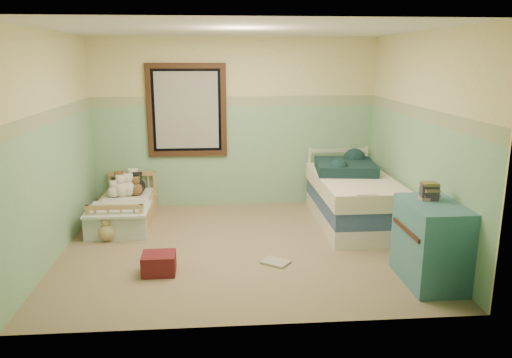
{
  "coord_description": "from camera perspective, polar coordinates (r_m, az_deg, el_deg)",
  "views": [
    {
      "loc": [
        -0.28,
        -5.58,
        2.21
      ],
      "look_at": [
        0.2,
        0.35,
        0.75
      ],
      "focal_mm": 34.86,
      "sensor_mm": 36.0,
      "label": 1
    }
  ],
  "objects": [
    {
      "name": "red_pillow",
      "position": [
        5.37,
        -11.08,
        -9.5
      ],
      "size": [
        0.35,
        0.31,
        0.22
      ],
      "primitive_type": "cube",
      "rotation": [
        0.0,
        0.0,
        0.02
      ],
      "color": "maroon",
      "rests_on": "floor"
    },
    {
      "name": "wall_front",
      "position": [
        3.91,
        -0.44,
        -0.38
      ],
      "size": [
        4.2,
        0.04,
        2.5
      ],
      "primitive_type": "cube",
      "color": "#D3CA89",
      "rests_on": "floor"
    },
    {
      "name": "plush_floor_cream",
      "position": [
        7.31,
        -14.95,
        -3.24
      ],
      "size": [
        0.25,
        0.25,
        0.25
      ],
      "primitive_type": "sphere",
      "color": "silver",
      "rests_on": "floor"
    },
    {
      "name": "window_frame",
      "position": [
        7.39,
        -7.96,
        7.79
      ],
      "size": [
        1.16,
        0.06,
        1.36
      ],
      "primitive_type": "cube",
      "color": "#3D2313",
      "rests_on": "wall_back"
    },
    {
      "name": "toddler_mattress",
      "position": [
        7.03,
        -14.82,
        -2.9
      ],
      "size": [
        0.65,
        1.36,
        0.12
      ],
      "primitive_type": "cube",
      "color": "white",
      "rests_on": "toddler_bed_frame"
    },
    {
      "name": "dresser",
      "position": [
        5.27,
        19.44,
        -6.95
      ],
      "size": [
        0.52,
        0.82,
        0.82
      ],
      "primitive_type": "cube",
      "color": "#40757D",
      "rests_on": "floor"
    },
    {
      "name": "extra_plush_0",
      "position": [
        7.26,
        -15.88,
        -1.32
      ],
      "size": [
        0.15,
        0.15,
        0.15
      ],
      "primitive_type": "sphere",
      "color": "black",
      "rests_on": "toddler_mattress"
    },
    {
      "name": "book_stack",
      "position": [
        5.24,
        19.27,
        -1.35
      ],
      "size": [
        0.18,
        0.15,
        0.17
      ],
      "primitive_type": "cube",
      "rotation": [
        0.0,
        0.0,
        -0.15
      ],
      "color": "#402629",
      "rests_on": "dresser"
    },
    {
      "name": "twin_mattress",
      "position": [
        6.77,
        11.17,
        -0.63
      ],
      "size": [
        0.96,
        1.89,
        0.22
      ],
      "primitive_type": "cube",
      "color": "white",
      "rests_on": "twin_boxspring"
    },
    {
      "name": "wall_right",
      "position": [
        6.14,
        18.26,
        4.14
      ],
      "size": [
        0.04,
        3.6,
        2.5
      ],
      "primitive_type": "cube",
      "color": "#D3CA89",
      "rests_on": "floor"
    },
    {
      "name": "toddler_bed_frame",
      "position": [
        7.07,
        -14.74,
        -4.07
      ],
      "size": [
        0.71,
        1.42,
        0.18
      ],
      "primitive_type": "cube",
      "color": "olive",
      "rests_on": "floor"
    },
    {
      "name": "border_strip",
      "position": [
        7.4,
        -2.5,
        8.89
      ],
      "size": [
        4.2,
        0.01,
        0.15
      ],
      "primitive_type": "cube",
      "color": "#4B6C4D",
      "rests_on": "wall_back"
    },
    {
      "name": "window_blinds",
      "position": [
        7.4,
        -7.96,
        7.8
      ],
      "size": [
        0.92,
        0.01,
        1.12
      ],
      "primitive_type": "cube",
      "color": "beige",
      "rests_on": "window_frame"
    },
    {
      "name": "extra_plush_2",
      "position": [
        7.2,
        -16.0,
        -1.4
      ],
      "size": [
        0.16,
        0.16,
        0.16
      ],
      "primitive_type": "sphere",
      "color": "silver",
      "rests_on": "toddler_mattress"
    },
    {
      "name": "extra_plush_5",
      "position": [
        7.31,
        -13.4,
        -0.8
      ],
      "size": [
        0.22,
        0.22,
        0.22
      ],
      "primitive_type": "sphere",
      "color": "black",
      "rests_on": "toddler_mattress"
    },
    {
      "name": "twin_boxspring",
      "position": [
        6.83,
        11.09,
        -2.42
      ],
      "size": [
        0.93,
        1.86,
        0.22
      ],
      "primitive_type": "cube",
      "color": "navy",
      "rests_on": "twin_bed_frame"
    },
    {
      "name": "plush_bed_white",
      "position": [
        7.45,
        -13.87,
        -0.5
      ],
      "size": [
        0.23,
        0.23,
        0.23
      ],
      "primitive_type": "sphere",
      "color": "silver",
      "rests_on": "toddler_mattress"
    },
    {
      "name": "wall_left",
      "position": [
        5.95,
        -22.46,
        3.49
      ],
      "size": [
        0.04,
        3.6,
        2.5
      ],
      "primitive_type": "cube",
      "color": "#D3CA89",
      "rests_on": "floor"
    },
    {
      "name": "plush_floor_tan",
      "position": [
        6.42,
        -16.72,
        -5.87
      ],
      "size": [
        0.22,
        0.22,
        0.22
      ],
      "primitive_type": "sphere",
      "color": "tan",
      "rests_on": "floor"
    },
    {
      "name": "plush_bed_tan",
      "position": [
        7.27,
        -15.29,
        -1.11
      ],
      "size": [
        0.19,
        0.19,
        0.19
      ],
      "primitive_type": "sphere",
      "color": "tan",
      "rests_on": "toddler_mattress"
    },
    {
      "name": "wainscot_mint",
      "position": [
        7.51,
        -2.43,
        2.61
      ],
      "size": [
        4.2,
        0.01,
        1.5
      ],
      "primitive_type": "cube",
      "color": "#7CAE83",
      "rests_on": "floor"
    },
    {
      "name": "extra_plush_3",
      "position": [
        7.21,
        -13.59,
        -1.13
      ],
      "size": [
        0.19,
        0.19,
        0.19
      ],
      "primitive_type": "sphere",
      "color": "brown",
      "rests_on": "toddler_mattress"
    },
    {
      "name": "floor",
      "position": [
        6.01,
        -1.68,
        -7.85
      ],
      "size": [
        4.2,
        3.6,
        0.02
      ],
      "primitive_type": "cube",
      "color": "#866F4E",
      "rests_on": "ground"
    },
    {
      "name": "plush_bed_brown",
      "position": [
        7.49,
        -15.38,
        -0.61
      ],
      "size": [
        0.21,
        0.21,
        0.21
      ],
      "primitive_type": "sphere",
      "color": "brown",
      "rests_on": "toddler_mattress"
    },
    {
      "name": "twin_bed_frame",
      "position": [
        6.89,
        11.0,
        -4.18
      ],
      "size": [
        0.93,
        1.86,
        0.22
      ],
      "primitive_type": "cube",
      "color": "white",
      "rests_on": "floor"
    },
    {
      "name": "extra_plush_1",
      "position": [
        7.22,
        -14.42,
        -1.03
      ],
      "size": [
        0.22,
        0.22,
        0.22
      ],
      "primitive_type": "sphere",
      "color": "silver",
      "rests_on": "toddler_mattress"
    },
    {
      "name": "plush_bed_dark",
      "position": [
        7.23,
        -13.5,
        -1.09
      ],
      "size": [
        0.19,
        0.19,
        0.19
      ],
      "primitive_type": "sphere",
      "color": "black",
      "rests_on": "toddler_mattress"
    },
    {
      "name": "floor_book",
      "position": [
        5.55,
        2.29,
        -9.52
      ],
      "size": [
        0.36,
        0.34,
        0.03
      ],
      "primitive_type": "cube",
      "rotation": [
        0.0,
        0.0,
        -0.63
      ],
      "color": "yellow",
      "rests_on": "floor"
    },
    {
      "name": "patchwork_quilt",
      "position": [
        6.59,
        -15.51,
        -3.37
      ],
      "size": [
        0.77,
        0.71,
        0.03
      ],
      "primitive_type": "cube",
      "color": "#8DA6D6",
      "rests_on": "toddler_mattress"
    },
    {
      "name": "teal_blanket",
      "position": [
        7.0,
        10.19,
        1.4
      ],
      "size": [
        0.88,
        0.92,
        0.14
      ],
      "primitive_type": "cube",
      "rotation": [
        0.0,
        0.0,
        -0.12
      ],
      "color": "black",
      "rests_on": "twin_mattress"
    },
    {
      "name": "wall_back",
      "position": [
        7.45,
        -2.48,
        6.41
      ],
      "size": [
        4.2,
        0.04,
        2.5
      ],
      "primitive_type": "cube",
      "color": "#D3CA89",
      "rests_on": "floor"
    },
    {
      "name": "extra_plush_4",
      "position": [
        7.21,
        -15.2,
        -1.14
      ],
      "size": [
        0.21,
        0.21,
        0.21
      ],
      "primitive_type": "sphere",
      "color": "silver",
      "rests_on": "toddler_mattress"
    },
    {
      "name": "ceiling",
      "position": [
        5.59,
        -1.87,
        16.9
      ],
      "size": [
        4.2,
        3.6,
        0.02
      ],
      "primitive_type": "cube",
      "color": "white",
      "rests_on": "wall_back"
    }
  ]
}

